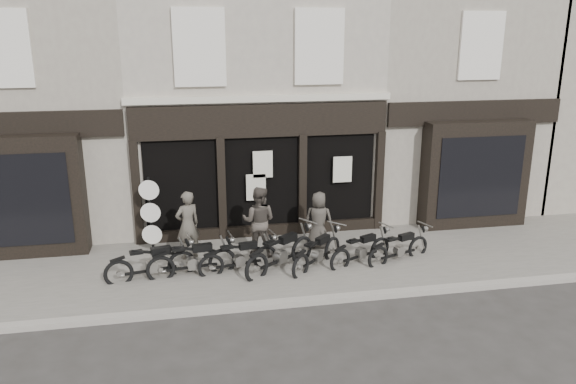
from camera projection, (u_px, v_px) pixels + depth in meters
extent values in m
plane|color=#2D2B28|center=(281.00, 281.00, 13.54)|extent=(90.00, 90.00, 0.00)
cube|color=#625E56|center=(274.00, 264.00, 14.38)|extent=(30.00, 4.20, 0.12)
cube|color=gray|center=(290.00, 303.00, 12.35)|extent=(30.00, 0.25, 0.13)
cube|color=#AFA696|center=(248.00, 86.00, 18.06)|extent=(7.20, 6.00, 8.20)
cube|color=black|center=(262.00, 121.00, 15.34)|extent=(7.10, 0.18, 0.90)
cube|color=black|center=(262.00, 189.00, 15.94)|extent=(6.50, 0.10, 2.95)
cube|color=black|center=(263.00, 232.00, 16.23)|extent=(7.10, 0.20, 0.44)
cube|color=beige|center=(261.00, 98.00, 15.20)|extent=(7.30, 0.22, 0.18)
cube|color=silver|center=(199.00, 47.00, 14.54)|extent=(1.35, 0.12, 2.00)
cube|color=black|center=(199.00, 47.00, 14.56)|extent=(1.05, 0.06, 1.70)
cube|color=silver|center=(319.00, 47.00, 15.11)|extent=(1.35, 0.12, 2.00)
cube|color=black|center=(319.00, 47.00, 15.13)|extent=(1.05, 0.06, 1.70)
cube|color=black|center=(137.00, 194.00, 15.23)|extent=(0.22, 0.22, 3.00)
cube|color=black|center=(222.00, 190.00, 15.64)|extent=(0.22, 0.22, 3.00)
cube|color=black|center=(302.00, 186.00, 16.05)|extent=(0.22, 0.22, 3.00)
cube|color=black|center=(379.00, 182.00, 16.46)|extent=(0.22, 0.22, 3.00)
cube|color=beige|center=(263.00, 164.00, 15.56)|extent=(0.55, 0.04, 0.75)
cube|color=beige|center=(342.00, 169.00, 16.04)|extent=(0.55, 0.04, 0.75)
cube|color=beige|center=(256.00, 187.00, 15.70)|extent=(0.55, 0.04, 0.75)
cube|color=#9C9484|center=(39.00, 90.00, 16.93)|extent=(5.50, 6.00, 8.20)
cube|color=black|center=(20.00, 197.00, 14.44)|extent=(3.20, 0.70, 3.20)
cube|color=black|center=(16.00, 201.00, 14.11)|extent=(2.60, 0.06, 2.40)
cube|color=black|center=(14.00, 126.00, 14.22)|extent=(5.40, 0.16, 0.70)
cube|color=silver|center=(3.00, 49.00, 13.70)|extent=(1.30, 0.10, 1.90)
cube|color=black|center=(3.00, 49.00, 13.73)|extent=(1.00, 0.06, 1.60)
cube|color=#9C9484|center=(432.00, 83.00, 19.19)|extent=(5.50, 6.00, 8.20)
cube|color=black|center=(475.00, 174.00, 16.70)|extent=(3.20, 0.70, 3.20)
cube|color=black|center=(481.00, 177.00, 16.37)|extent=(2.60, 0.06, 2.40)
cube|color=black|center=(475.00, 113.00, 16.48)|extent=(5.40, 0.16, 0.70)
cube|color=silver|center=(481.00, 46.00, 15.96)|extent=(1.30, 0.10, 1.90)
cube|color=black|center=(481.00, 46.00, 15.99)|extent=(1.00, 0.06, 1.60)
torus|color=black|center=(182.00, 264.00, 13.69)|extent=(0.70, 0.23, 0.70)
torus|color=black|center=(119.00, 274.00, 13.15)|extent=(0.70, 0.23, 0.70)
cube|color=black|center=(151.00, 270.00, 13.43)|extent=(1.20, 0.30, 0.06)
cube|color=gray|center=(152.00, 267.00, 13.41)|extent=(0.28, 0.23, 0.27)
cube|color=black|center=(161.00, 250.00, 13.40)|extent=(0.50, 0.27, 0.17)
cube|color=black|center=(136.00, 252.00, 13.17)|extent=(0.34, 0.26, 0.06)
cylinder|color=gray|center=(189.00, 237.00, 13.58)|extent=(0.16, 0.59, 0.04)
torus|color=black|center=(222.00, 262.00, 13.83)|extent=(0.71, 0.19, 0.70)
torus|color=black|center=(161.00, 270.00, 13.37)|extent=(0.71, 0.19, 0.70)
cube|color=black|center=(192.00, 267.00, 13.61)|extent=(1.22, 0.22, 0.06)
cube|color=gray|center=(193.00, 264.00, 13.59)|extent=(0.27, 0.22, 0.27)
cube|color=black|center=(202.00, 248.00, 13.56)|extent=(0.49, 0.24, 0.18)
cube|color=black|center=(178.00, 249.00, 13.37)|extent=(0.33, 0.25, 0.06)
cylinder|color=gray|center=(230.00, 235.00, 13.70)|extent=(0.12, 0.60, 0.04)
torus|color=black|center=(265.00, 258.00, 14.09)|extent=(0.66, 0.23, 0.66)
torus|color=black|center=(211.00, 267.00, 13.56)|extent=(0.66, 0.23, 0.66)
cube|color=black|center=(239.00, 264.00, 13.84)|extent=(1.14, 0.30, 0.06)
cube|color=gray|center=(239.00, 261.00, 13.82)|extent=(0.27, 0.22, 0.25)
cube|color=black|center=(248.00, 245.00, 13.81)|extent=(0.47, 0.26, 0.17)
cube|color=black|center=(227.00, 247.00, 13.59)|extent=(0.33, 0.25, 0.06)
cylinder|color=gray|center=(273.00, 233.00, 14.00)|extent=(0.16, 0.56, 0.03)
torus|color=black|center=(302.00, 250.00, 14.49)|extent=(0.67, 0.52, 0.75)
torus|color=black|center=(257.00, 268.00, 13.38)|extent=(0.67, 0.52, 0.75)
cube|color=black|center=(280.00, 260.00, 13.95)|extent=(1.10, 0.81, 0.07)
cube|color=gray|center=(281.00, 257.00, 13.94)|extent=(0.33, 0.32, 0.29)
cube|color=black|center=(288.00, 238.00, 14.01)|extent=(0.52, 0.45, 0.19)
cube|color=black|center=(270.00, 243.00, 13.57)|extent=(0.40, 0.37, 0.07)
cylinder|color=gray|center=(308.00, 221.00, 14.46)|extent=(0.41, 0.54, 0.04)
torus|color=black|center=(332.00, 249.00, 14.65)|extent=(0.55, 0.52, 0.67)
torus|color=black|center=(301.00, 267.00, 13.55)|extent=(0.55, 0.52, 0.67)
cube|color=black|center=(317.00, 259.00, 14.11)|extent=(0.89, 0.83, 0.06)
cube|color=gray|center=(317.00, 256.00, 14.11)|extent=(0.29, 0.29, 0.26)
cube|color=black|center=(323.00, 239.00, 14.19)|extent=(0.45, 0.43, 0.17)
cube|color=black|center=(310.00, 244.00, 13.75)|extent=(0.35, 0.35, 0.06)
cylinder|color=gray|center=(337.00, 223.00, 14.64)|extent=(0.41, 0.44, 0.04)
torus|color=black|center=(380.00, 249.00, 14.71)|extent=(0.62, 0.34, 0.64)
torus|color=black|center=(340.00, 261.00, 13.95)|extent=(0.62, 0.34, 0.64)
cube|color=black|center=(360.00, 256.00, 14.34)|extent=(1.03, 0.51, 0.06)
cube|color=gray|center=(361.00, 253.00, 14.33)|extent=(0.28, 0.25, 0.24)
cube|color=black|center=(368.00, 238.00, 14.35)|extent=(0.46, 0.33, 0.16)
cube|color=black|center=(353.00, 241.00, 14.05)|extent=(0.33, 0.29, 0.06)
cylinder|color=gray|center=(386.00, 225.00, 14.65)|extent=(0.26, 0.51, 0.03)
torus|color=black|center=(418.00, 248.00, 14.80)|extent=(0.63, 0.31, 0.64)
torus|color=black|center=(378.00, 258.00, 14.11)|extent=(0.63, 0.31, 0.64)
cube|color=black|center=(398.00, 254.00, 14.47)|extent=(1.06, 0.44, 0.06)
cube|color=gray|center=(399.00, 251.00, 14.45)|extent=(0.27, 0.24, 0.24)
cube|color=black|center=(406.00, 237.00, 14.47)|extent=(0.46, 0.30, 0.16)
cube|color=black|center=(391.00, 239.00, 14.19)|extent=(0.33, 0.28, 0.06)
cylinder|color=gray|center=(425.00, 224.00, 14.73)|extent=(0.22, 0.52, 0.03)
imported|color=#4F4A41|center=(188.00, 225.00, 14.41)|extent=(0.77, 0.66, 1.80)
imported|color=#443D37|center=(259.00, 221.00, 14.63)|extent=(1.09, 0.97, 1.85)
imported|color=#3D3933|center=(319.00, 220.00, 15.11)|extent=(0.89, 0.74, 1.57)
cylinder|color=black|center=(154.00, 255.00, 15.08)|extent=(0.34, 0.34, 0.06)
cylinder|color=black|center=(151.00, 217.00, 14.78)|extent=(0.07, 0.07, 2.18)
cylinder|color=black|center=(149.00, 190.00, 14.54)|extent=(0.53, 0.11, 0.53)
cylinder|color=silver|center=(149.00, 190.00, 14.52)|extent=(0.53, 0.08, 0.53)
cylinder|color=black|center=(150.00, 212.00, 14.72)|extent=(0.53, 0.11, 0.53)
cylinder|color=silver|center=(150.00, 213.00, 14.69)|extent=(0.53, 0.08, 0.53)
cylinder|color=black|center=(152.00, 234.00, 14.89)|extent=(0.53, 0.11, 0.53)
cylinder|color=silver|center=(152.00, 235.00, 14.87)|extent=(0.53, 0.08, 0.53)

